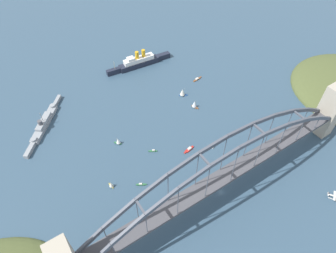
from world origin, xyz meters
The scene contains 14 objects.
ground_plane centered at (0.00, 0.00, 0.00)m, with size 1400.00×1400.00×0.00m, color #334C60.
harbor_arch_bridge centered at (0.00, 0.00, 27.99)m, with size 310.17×17.66×66.07m.
ocean_liner centered at (30.86, 189.92, 5.62)m, with size 83.29×13.86×20.30m.
naval_cruiser centered at (-98.16, 154.18, 2.97)m, with size 57.41×66.63×17.05m.
seaplane_taxiing_near_bridge centered at (72.32, -53.62, 2.30)m, with size 8.75×8.61×5.14m.
small_boat_0 centered at (42.65, 93.98, 4.30)m, with size 6.03×8.34×9.37m.
small_boat_1 centered at (26.54, 41.75, 0.84)m, with size 8.18×5.65×2.28m.
small_boat_2 centered at (73.49, 129.45, 0.72)m, with size 13.00×3.88×2.03m.
small_boat_3 centered at (-73.24, 54.34, 3.12)m, with size 3.95×6.36×6.46m.
small_boat_4 centered at (-47.06, 93.08, 3.76)m, with size 6.20×6.69×7.97m.
small_boat_5 centered at (4.13, 50.42, 0.82)m, with size 11.98×4.12×2.33m.
small_boat_6 centered at (-51.64, 42.16, 0.74)m, with size 8.20×5.50×2.01m.
small_boat_7 centered at (42.93, 116.27, 4.51)m, with size 8.97×7.30×9.73m.
small_boat_8 centered at (-24.65, 67.26, 0.76)m, with size 7.38×5.12×2.18m.
Camera 1 is at (-107.12, -83.30, 218.47)m, focal length 32.06 mm.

